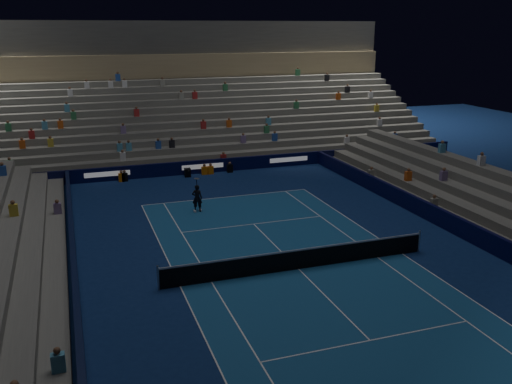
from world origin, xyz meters
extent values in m
plane|color=#0D2152|center=(0.00, 0.00, 0.00)|extent=(90.00, 90.00, 0.00)
cube|color=navy|center=(0.00, 0.00, 0.01)|extent=(10.97, 23.77, 0.01)
cube|color=black|center=(0.00, 18.50, 0.50)|extent=(44.00, 0.25, 1.00)
cube|color=#080933|center=(9.70, 0.00, 0.50)|extent=(0.25, 37.00, 1.00)
cube|color=black|center=(-9.70, 0.00, 0.50)|extent=(0.25, 37.00, 1.00)
cube|color=slate|center=(0.00, 19.50, 0.25)|extent=(44.00, 1.00, 0.50)
cube|color=slate|center=(0.00, 20.50, 0.50)|extent=(44.00, 1.00, 1.00)
cube|color=slate|center=(0.00, 21.50, 0.75)|extent=(44.00, 1.00, 1.50)
cube|color=slate|center=(0.00, 22.50, 1.00)|extent=(44.00, 1.00, 2.00)
cube|color=slate|center=(0.00, 23.50, 1.25)|extent=(44.00, 1.00, 2.50)
cube|color=slate|center=(0.00, 24.50, 1.50)|extent=(44.00, 1.00, 3.00)
cube|color=slate|center=(0.00, 25.50, 1.75)|extent=(44.00, 1.00, 3.50)
cube|color=slate|center=(0.00, 26.50, 2.00)|extent=(44.00, 1.00, 4.00)
cube|color=slate|center=(0.00, 27.50, 2.25)|extent=(44.00, 1.00, 4.50)
cube|color=slate|center=(0.00, 28.50, 2.50)|extent=(44.00, 1.00, 5.00)
cube|color=slate|center=(0.00, 29.50, 2.75)|extent=(44.00, 1.00, 5.50)
cube|color=slate|center=(0.00, 30.50, 3.00)|extent=(44.00, 1.00, 6.00)
cube|color=#97845D|center=(0.00, 31.60, 7.10)|extent=(44.00, 0.60, 2.20)
cube|color=#42423F|center=(0.00, 33.00, 9.70)|extent=(44.00, 2.40, 3.00)
cube|color=#61615C|center=(10.50, 0.00, 0.25)|extent=(1.00, 37.00, 0.50)
cube|color=#61615C|center=(11.50, 0.00, 0.50)|extent=(1.00, 37.00, 1.00)
cube|color=slate|center=(-10.50, 0.00, 0.25)|extent=(1.00, 37.00, 0.50)
cube|color=slate|center=(-11.50, 0.00, 0.50)|extent=(1.00, 37.00, 1.00)
cylinder|color=#B2B2B7|center=(-6.40, 0.00, 0.55)|extent=(0.10, 0.10, 1.10)
cylinder|color=#B2B2B7|center=(6.40, 0.00, 0.55)|extent=(0.10, 0.10, 1.10)
cube|color=black|center=(0.00, 0.00, 0.45)|extent=(12.80, 0.03, 0.90)
cube|color=white|center=(0.00, 0.00, 0.94)|extent=(12.80, 0.04, 0.08)
imported|color=black|center=(-2.46, 9.64, 0.83)|extent=(0.70, 0.58, 1.66)
cube|color=black|center=(-1.29, 17.85, 0.30)|extent=(0.51, 0.60, 0.61)
cylinder|color=black|center=(-1.29, 17.40, 0.49)|extent=(0.19, 0.36, 0.16)
camera|label=1|loc=(-9.45, -21.49, 10.63)|focal=39.09mm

